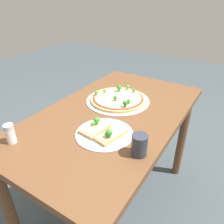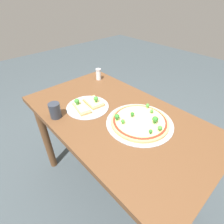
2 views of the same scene
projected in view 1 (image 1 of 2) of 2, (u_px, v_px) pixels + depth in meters
The scene contains 6 objects.
ground_plane at pixel (112, 203), 1.61m from camera, with size 8.00×8.00×0.00m, color #3D474C.
dining_table at pixel (112, 130), 1.28m from camera, with size 1.23×0.71×0.77m.
pizza_tray_whole at pixel (118, 99), 1.35m from camera, with size 0.39×0.39×0.07m.
pizza_tray_slice at pixel (103, 132), 1.04m from camera, with size 0.28×0.28×0.07m.
drinking_cup at pixel (139, 145), 0.90m from camera, with size 0.07×0.07×0.10m, color #2D333D.
condiment_shaker at pixel (10, 134), 0.97m from camera, with size 0.04×0.04×0.09m.
Camera 1 is at (-0.90, -0.57, 1.38)m, focal length 35.00 mm.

